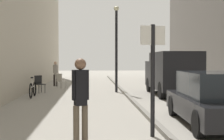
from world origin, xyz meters
name	(u,v)px	position (x,y,z in m)	size (l,w,h in m)	color
ground_plane	(95,102)	(0.00, 12.00, 0.00)	(80.00, 80.00, 0.00)	gray
kerb_strip	(132,100)	(1.58, 12.00, 0.06)	(0.16, 40.00, 0.12)	slate
pedestrian_main_foreground	(55,72)	(-2.61, 20.20, 0.98)	(0.33, 0.22, 1.69)	black
pedestrian_mid_block	(80,96)	(-0.38, 4.95, 1.05)	(0.35, 0.26, 1.82)	brown
delivery_van	(172,72)	(3.90, 14.25, 1.18)	(1.97, 4.89, 2.17)	black
parked_car	(214,99)	(3.19, 6.91, 0.71)	(2.01, 4.28, 1.45)	black
street_sign_post	(153,70)	(1.26, 5.71, 1.55)	(0.59, 0.15, 2.60)	black
lamp_post	(116,43)	(1.21, 15.95, 2.72)	(0.28, 0.28, 4.76)	black
bicycle_leaning	(33,89)	(-2.97, 13.83, 0.38)	(0.10, 1.77, 0.98)	black
cafe_chair_near_window	(39,83)	(-2.99, 15.84, 0.55)	(0.62, 0.62, 0.94)	black
cafe_chair_by_doorway	(60,80)	(-2.09, 18.32, 0.55)	(0.61, 0.61, 0.94)	#B7B2A8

